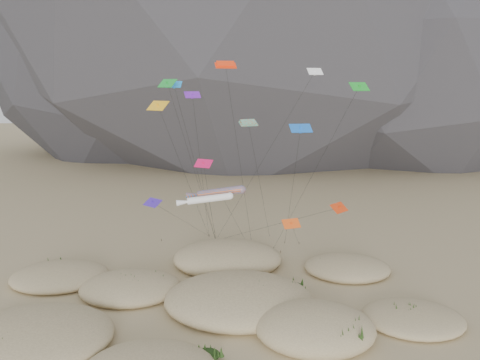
# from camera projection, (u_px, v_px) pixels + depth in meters

# --- Properties ---
(ground) EXTENTS (500.00, 500.00, 0.00)m
(ground) POSITION_uv_depth(u_px,v_px,m) (223.00, 322.00, 47.36)
(ground) COLOR #CCB789
(ground) RESTS_ON ground
(dunes) EXTENTS (51.02, 36.14, 3.77)m
(dunes) POSITION_uv_depth(u_px,v_px,m) (204.00, 297.00, 51.30)
(dunes) COLOR #CCB789
(dunes) RESTS_ON ground
(dune_grass) EXTENTS (43.94, 30.17, 1.54)m
(dune_grass) POSITION_uv_depth(u_px,v_px,m) (229.00, 302.00, 49.77)
(dune_grass) COLOR black
(dune_grass) RESTS_ON ground
(kite_stakes) EXTENTS (21.11, 7.14, 0.30)m
(kite_stakes) POSITION_uv_depth(u_px,v_px,m) (239.00, 244.00, 70.29)
(kite_stakes) COLOR #3F2D1E
(kite_stakes) RESTS_ON ground
(rainbow_tube_kite) EXTENTS (7.29, 15.53, 11.61)m
(rainbow_tube_kite) POSITION_uv_depth(u_px,v_px,m) (218.00, 192.00, 56.58)
(rainbow_tube_kite) COLOR #E25417
(rainbow_tube_kite) RESTS_ON ground
(white_tube_kite) EXTENTS (6.55, 14.29, 11.28)m
(white_tube_kite) POSITION_uv_depth(u_px,v_px,m) (206.00, 199.00, 53.95)
(white_tube_kite) COLOR white
(white_tube_kite) RESTS_ON ground
(orange_parafoil) EXTENTS (4.60, 11.15, 26.35)m
(orange_parafoil) POSITION_uv_depth(u_px,v_px,m) (226.00, 68.00, 54.96)
(orange_parafoil) COLOR #FE330D
(orange_parafoil) RESTS_ON ground
(multi_parafoil) EXTENTS (4.64, 13.54, 19.38)m
(multi_parafoil) POSITION_uv_depth(u_px,v_px,m) (249.00, 125.00, 58.37)
(multi_parafoil) COLOR #DB4E17
(multi_parafoil) RESTS_ON ground
(delta_kites) EXTENTS (25.92, 23.70, 25.57)m
(delta_kites) POSITION_uv_depth(u_px,v_px,m) (241.00, 139.00, 53.87)
(delta_kites) COLOR #D81454
(delta_kites) RESTS_ON ground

